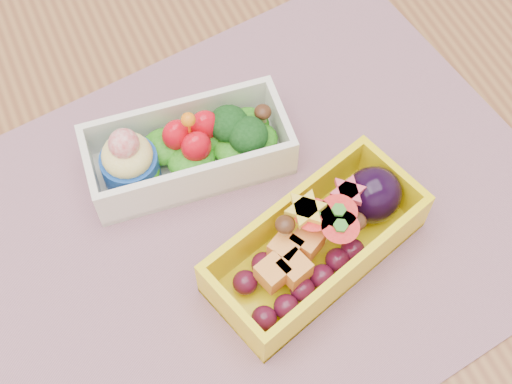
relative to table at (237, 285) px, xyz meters
name	(u,v)px	position (x,y,z in m)	size (l,w,h in m)	color
table	(237,285)	(0.00, 0.00, 0.00)	(1.20, 0.80, 0.75)	brown
placemat	(251,221)	(0.02, 0.01, 0.10)	(0.53, 0.41, 0.00)	#9D6C78
bento_white	(187,150)	(-0.01, 0.09, 0.13)	(0.19, 0.10, 0.08)	white
bento_yellow	(320,241)	(0.06, -0.04, 0.13)	(0.21, 0.14, 0.06)	yellow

